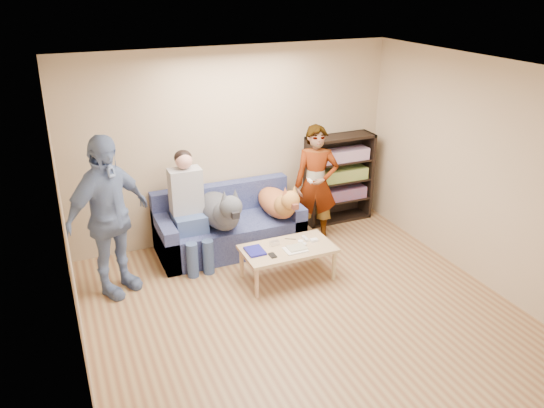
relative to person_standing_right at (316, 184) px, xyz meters
name	(u,v)px	position (x,y,z in m)	size (l,w,h in m)	color
ground	(317,329)	(-0.94, -1.88, -0.81)	(5.00, 5.00, 0.00)	brown
ceiling	(328,77)	(-0.94, -1.88, 1.79)	(5.00, 5.00, 0.00)	white
wall_back	(234,145)	(-0.94, 0.62, 0.49)	(4.50, 4.50, 0.00)	tan
wall_front	(538,391)	(-0.94, -4.38, 0.49)	(4.50, 4.50, 0.00)	tan
wall_left	(71,263)	(-3.19, -1.88, 0.49)	(5.00, 5.00, 0.00)	tan
wall_right	(503,183)	(1.31, -1.88, 0.49)	(5.00, 5.00, 0.00)	tan
blanket	(281,210)	(-0.50, 0.03, -0.31)	(0.41, 0.35, 0.14)	#A0A1A5
person_standing_right	(316,184)	(0.00, 0.00, 0.00)	(0.59, 0.39, 1.62)	gray
person_standing_left	(108,217)	(-2.74, -0.29, 0.13)	(1.10, 0.46, 1.88)	#6B8AAC
held_controller	(310,181)	(-0.20, -0.20, 0.15)	(0.04, 0.11, 0.03)	white
notebook_blue	(255,251)	(-1.20, -0.78, -0.38)	(0.20, 0.26, 0.03)	navy
papers	(295,250)	(-0.75, -0.93, -0.38)	(0.26, 0.20, 0.01)	white
magazine	(297,247)	(-0.72, -0.91, -0.37)	(0.22, 0.17, 0.01)	#A9A487
camera_silver	(275,243)	(-0.92, -0.71, -0.36)	(0.11, 0.06, 0.05)	silver
controller_a	(305,239)	(-0.52, -0.73, -0.37)	(0.04, 0.13, 0.03)	silver
controller_b	(314,240)	(-0.44, -0.81, -0.37)	(0.09, 0.06, 0.03)	white
headphone_cup_a	(304,244)	(-0.60, -0.85, -0.38)	(0.07, 0.07, 0.02)	silver
headphone_cup_b	(301,241)	(-0.60, -0.77, -0.38)	(0.07, 0.07, 0.02)	white
pen_orange	(292,253)	(-0.82, -0.99, -0.38)	(0.01, 0.01, 0.14)	orange
pen_black	(291,239)	(-0.68, -0.65, -0.38)	(0.01, 0.01, 0.14)	black
wallet	(273,255)	(-1.05, -0.95, -0.38)	(0.07, 0.12, 0.01)	black
sofa	(229,228)	(-1.19, 0.21, -0.53)	(1.90, 0.85, 0.82)	#515B93
person_seated	(189,205)	(-1.74, 0.08, -0.04)	(0.40, 0.73, 1.47)	#445496
dog_gray	(221,211)	(-1.35, 0.00, -0.15)	(0.45, 1.27, 0.66)	#494A53
dog_tan	(279,203)	(-0.54, 0.01, -0.18)	(0.39, 1.15, 0.57)	#AD5535
coffee_table	(288,251)	(-0.80, -0.83, -0.43)	(1.10, 0.60, 0.42)	#CBB87D
bookshelf	(338,177)	(0.61, 0.45, -0.13)	(1.00, 0.34, 1.30)	black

